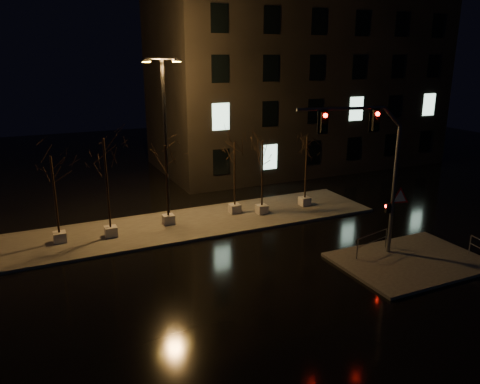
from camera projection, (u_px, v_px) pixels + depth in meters
name	position (u px, v px, depth m)	size (l,w,h in m)	color
ground	(241.00, 262.00, 22.84)	(90.00, 90.00, 0.00)	black
median	(199.00, 222.00, 28.04)	(22.00, 5.00, 0.15)	#47453F
sidewalk_corner	(410.00, 261.00, 22.81)	(7.00, 5.00, 0.15)	#47453F
building	(297.00, 81.00, 42.04)	(25.00, 12.00, 15.00)	black
tree_0	(53.00, 176.00, 23.92)	(1.80, 1.80, 4.81)	#B7B3AB
tree_1	(105.00, 161.00, 24.55)	(1.80, 1.80, 5.56)	#B7B3AB
tree_2	(166.00, 163.00, 26.59)	(1.80, 1.80, 4.82)	#B7B3AB
tree_3	(235.00, 158.00, 28.55)	(1.80, 1.80, 4.63)	#B7B3AB
tree_4	(263.00, 157.00, 28.42)	(1.80, 1.80, 4.75)	#B7B3AB
tree_5	(307.00, 152.00, 30.01)	(1.80, 1.80, 4.72)	#B7B3AB
traffic_signal_mast	(374.00, 160.00, 22.13)	(5.87, 1.46, 7.33)	slate
streetlight_main	(165.00, 129.00, 27.34)	(2.35, 0.71, 9.44)	black
guard_rail_a	(372.00, 240.00, 23.40)	(2.34, 0.60, 1.04)	slate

